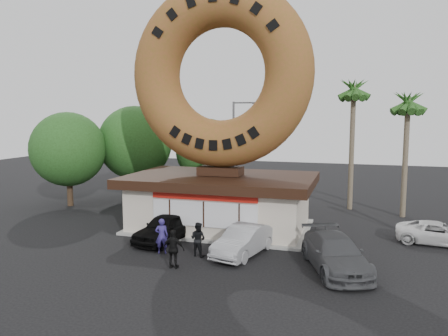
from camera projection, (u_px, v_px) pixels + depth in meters
name	position (u px, v px, depth m)	size (l,w,h in m)	color
ground	(184.00, 259.00, 21.12)	(90.00, 90.00, 0.00)	black
donut_shop	(221.00, 200.00, 26.59)	(11.20, 7.20, 3.80)	beige
giant_donut	(220.00, 74.00, 25.69)	(10.97, 10.97, 2.80)	brown
tree_west	(135.00, 143.00, 35.65)	(6.00, 6.00, 7.65)	#473321
tree_mid	(207.00, 150.00, 36.03)	(5.20, 5.20, 6.63)	#473321
tree_far	(68.00, 149.00, 32.90)	(5.60, 5.60, 7.14)	#473321
palm_near	(354.00, 94.00, 31.23)	(2.60, 2.60, 9.75)	#726651
palm_far	(408.00, 106.00, 28.90)	(2.60, 2.60, 8.75)	#726651
street_lamp	(235.00, 144.00, 36.31)	(2.11, 0.20, 8.00)	#59595E
person_left	(162.00, 236.00, 21.84)	(0.65, 0.43, 1.79)	navy
person_center	(198.00, 239.00, 21.45)	(0.82, 0.64, 1.70)	black
person_right	(174.00, 249.00, 19.72)	(1.05, 0.44, 1.79)	black
car_black	(166.00, 227.00, 23.98)	(1.81, 4.50, 1.53)	black
car_silver	(244.00, 241.00, 21.65)	(1.53, 4.38, 1.44)	#A0A1A5
car_grey	(335.00, 253.00, 19.49)	(2.16, 5.31, 1.54)	#4E5053
car_white	(438.00, 233.00, 23.43)	(1.98, 4.29, 1.19)	silver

